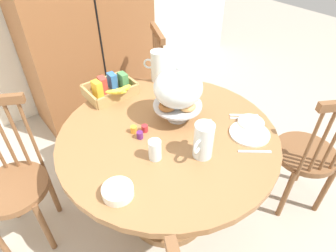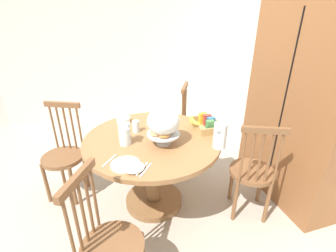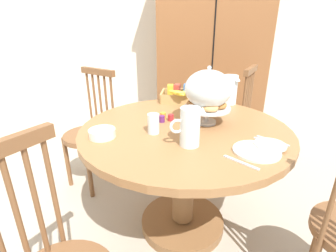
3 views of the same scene
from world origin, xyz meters
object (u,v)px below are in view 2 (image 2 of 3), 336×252
(china_plate_large, at_px, (125,164))
(drinking_glass, at_px, (136,126))
(windsor_chair_near_window, at_px, (173,125))
(windsor_chair_far_side, at_px, (252,173))
(cereal_basket, at_px, (205,124))
(windsor_chair_facing_door, at_px, (109,247))
(cereal_bowl, at_px, (123,120))
(windsor_chair_by_cabinet, at_px, (64,156))
(dining_table, at_px, (153,158))
(milk_pitcher, at_px, (220,136))
(pastry_stand_with_dome, at_px, (163,123))
(wooden_armoire, at_px, (308,104))
(orange_juice_pitcher, at_px, (125,135))
(china_plate_small, at_px, (134,167))

(china_plate_large, relative_size, drinking_glass, 2.00)
(windsor_chair_near_window, distance_m, drinking_glass, 0.91)
(windsor_chair_near_window, relative_size, windsor_chair_far_side, 1.00)
(cereal_basket, distance_m, drinking_glass, 0.66)
(windsor_chair_facing_door, relative_size, cereal_bowl, 6.96)
(windsor_chair_by_cabinet, xyz_separation_m, china_plate_large, (0.76, 0.52, 0.29))
(dining_table, relative_size, drinking_glass, 11.08)
(milk_pitcher, relative_size, drinking_glass, 1.96)
(windsor_chair_far_side, relative_size, pastry_stand_with_dome, 2.83)
(cereal_bowl, bearing_deg, wooden_armoire, 68.34)
(wooden_armoire, relative_size, cereal_bowl, 14.00)
(orange_juice_pitcher, distance_m, milk_pitcher, 0.79)
(wooden_armoire, xyz_separation_m, cereal_basket, (-0.27, -0.91, -0.20))
(windsor_chair_far_side, relative_size, china_plate_small, 6.50)
(dining_table, relative_size, orange_juice_pitcher, 6.29)
(windsor_chair_by_cabinet, height_order, pastry_stand_with_dome, pastry_stand_with_dome)
(wooden_armoire, bearing_deg, china_plate_small, -83.19)
(pastry_stand_with_dome, distance_m, china_plate_small, 0.46)
(dining_table, xyz_separation_m, pastry_stand_with_dome, (0.13, 0.07, 0.41))
(windsor_chair_by_cabinet, relative_size, windsor_chair_far_side, 1.00)
(orange_juice_pitcher, distance_m, cereal_basket, 0.78)
(windsor_chair_near_window, bearing_deg, wooden_armoire, 44.51)
(windsor_chair_facing_door, xyz_separation_m, cereal_basket, (-0.82, 1.01, 0.33))
(wooden_armoire, xyz_separation_m, china_plate_small, (0.20, -1.68, -0.23))
(milk_pitcher, height_order, drinking_glass, milk_pitcher)
(china_plate_small, bearing_deg, windsor_chair_near_window, 150.11)
(windsor_chair_far_side, height_order, cereal_bowl, windsor_chair_far_side)
(milk_pitcher, xyz_separation_m, china_plate_large, (0.03, -0.79, -0.09))
(windsor_chair_by_cabinet, bearing_deg, cereal_bowl, 91.60)
(cereal_bowl, bearing_deg, china_plate_large, -6.98)
(windsor_chair_near_window, relative_size, milk_pitcher, 4.53)
(pastry_stand_with_dome, xyz_separation_m, drinking_glass, (-0.29, -0.18, -0.14))
(orange_juice_pitcher, bearing_deg, cereal_basket, 95.72)
(pastry_stand_with_dome, relative_size, china_plate_small, 2.29)
(wooden_armoire, distance_m, windsor_chair_near_window, 1.51)
(windsor_chair_facing_door, relative_size, pastry_stand_with_dome, 2.83)
(windsor_chair_facing_door, height_order, milk_pitcher, windsor_chair_facing_door)
(dining_table, height_order, china_plate_small, china_plate_small)
(orange_juice_pitcher, height_order, cereal_basket, orange_juice_pitcher)
(wooden_armoire, height_order, windsor_chair_facing_door, wooden_armoire)
(windsor_chair_facing_door, relative_size, drinking_glass, 8.86)
(cereal_basket, distance_m, cereal_bowl, 0.83)
(pastry_stand_with_dome, height_order, cereal_basket, pastry_stand_with_dome)
(dining_table, height_order, windsor_chair_facing_door, windsor_chair_facing_door)
(dining_table, bearing_deg, china_plate_large, -39.66)
(milk_pitcher, bearing_deg, windsor_chair_facing_door, -64.45)
(windsor_chair_facing_door, height_order, china_plate_large, windsor_chair_facing_door)
(windsor_chair_by_cabinet, relative_size, cereal_basket, 3.09)
(china_plate_large, height_order, cereal_bowl, cereal_bowl)
(cereal_basket, relative_size, cereal_bowl, 2.26)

